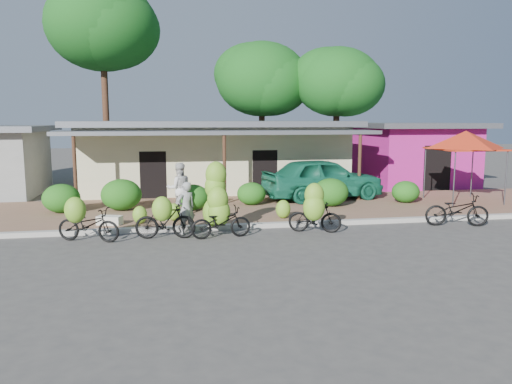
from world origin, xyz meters
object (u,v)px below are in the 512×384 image
(bike_far_left, at_px, (87,223))
(red_canopy, at_px, (466,140))
(sack_near, at_px, (169,214))
(sack_far, at_px, (110,220))
(bike_left, at_px, (165,219))
(bike_right, at_px, (315,211))
(tree_far_center, at_px, (99,25))
(bike_center, at_px, (218,207))
(bystander, at_px, (179,189))
(tree_center_right, at_px, (258,78))
(teal_van, at_px, (323,178))
(bike_far_right, at_px, (457,210))
(vendor, at_px, (186,208))
(tree_near_right, at_px, (333,80))

(bike_far_left, bearing_deg, red_canopy, -53.66)
(red_canopy, bearing_deg, bike_far_left, -164.40)
(sack_near, distance_m, sack_far, 1.96)
(bike_left, xyz_separation_m, bike_right, (4.42, -0.11, 0.11))
(tree_far_center, height_order, bike_center, tree_far_center)
(red_canopy, xyz_separation_m, bike_center, (-10.37, -3.81, -1.75))
(sack_far, distance_m, bystander, 2.76)
(tree_center_right, distance_m, teal_van, 11.24)
(bike_far_right, bearing_deg, tree_far_center, 54.94)
(red_canopy, height_order, bike_left, red_canopy)
(sack_near, relative_size, vendor, 0.54)
(tree_center_right, xyz_separation_m, vendor, (-5.00, -15.03, -5.11))
(tree_near_right, bearing_deg, tree_far_center, 173.42)
(bike_far_left, bearing_deg, sack_near, -23.37)
(bike_right, distance_m, bike_far_right, 4.89)
(bike_left, relative_size, bike_far_right, 0.85)
(bike_far_left, height_order, bike_far_right, bike_far_left)
(bike_center, bearing_deg, bike_left, 89.16)
(red_canopy, bearing_deg, sack_near, -172.44)
(bike_center, height_order, vendor, bike_center)
(bike_far_left, height_order, bike_right, bike_right)
(tree_near_right, bearing_deg, sack_near, -130.22)
(tree_far_center, distance_m, sack_far, 15.80)
(tree_far_center, height_order, bike_left, tree_far_center)
(tree_near_right, distance_m, bike_right, 15.54)
(teal_van, bearing_deg, vendor, 120.63)
(bike_right, distance_m, sack_far, 6.46)
(bike_left, bearing_deg, teal_van, -42.70)
(tree_far_center, xyz_separation_m, sack_near, (3.50, -12.74, -8.30))
(bike_right, distance_m, bystander, 5.17)
(red_canopy, xyz_separation_m, bike_right, (-7.51, -4.11, -1.90))
(bike_far_left, distance_m, bike_left, 2.16)
(bike_right, bearing_deg, bike_far_left, 108.09)
(bike_left, xyz_separation_m, bystander, (0.50, 3.25, 0.43))
(bike_far_left, height_order, sack_near, bike_far_left)
(bike_center, distance_m, bystander, 3.25)
(bike_far_left, relative_size, bike_left, 1.10)
(bystander, bearing_deg, sack_near, 58.32)
(tree_center_right, height_order, sack_far, tree_center_right)
(tree_center_right, distance_m, bike_center, 16.79)
(tree_near_right, xyz_separation_m, bike_far_right, (-0.35, -13.47, -5.13))
(red_canopy, bearing_deg, bike_right, -151.33)
(sack_far, relative_size, bystander, 0.41)
(tree_center_right, height_order, bike_far_left, tree_center_right)
(sack_far, distance_m, teal_van, 9.07)
(tree_near_right, relative_size, bystander, 4.15)
(tree_far_center, relative_size, bike_left, 6.11)
(bike_left, bearing_deg, bike_right, -84.86)
(tree_far_center, xyz_separation_m, teal_van, (9.85, -9.58, -7.58))
(tree_far_center, height_order, bystander, tree_far_center)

